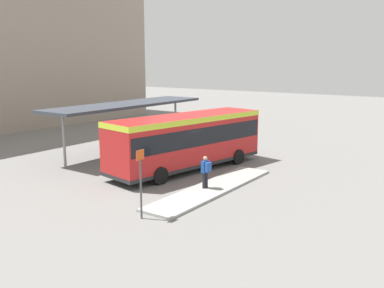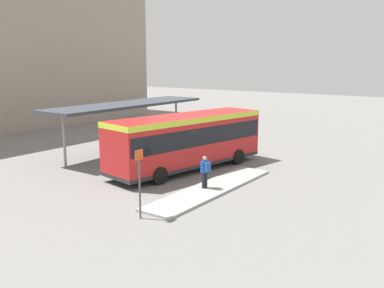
{
  "view_description": "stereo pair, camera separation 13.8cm",
  "coord_description": "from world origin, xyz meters",
  "px_view_note": "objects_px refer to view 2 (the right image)",
  "views": [
    {
      "loc": [
        -19.52,
        -14.1,
        6.2
      ],
      "look_at": [
        0.5,
        0.0,
        1.42
      ],
      "focal_mm": 40.0,
      "sensor_mm": 36.0,
      "label": 1
    },
    {
      "loc": [
        -19.44,
        -14.22,
        6.2
      ],
      "look_at": [
        0.5,
        0.0,
        1.42
      ],
      "focal_mm": 40.0,
      "sensor_mm": 36.0,
      "label": 2
    }
  ],
  "objects_px": {
    "bicycle_yellow": "(216,139)",
    "platform_sign": "(140,181)",
    "potted_planter_near_shelter": "(186,140)",
    "bicycle_blue": "(199,137)",
    "bicycle_black": "(207,139)",
    "bicycle_orange": "(224,141)",
    "city_bus": "(187,138)",
    "pedestrian_waiting": "(205,170)"
  },
  "relations": [
    {
      "from": "bicycle_orange",
      "to": "bicycle_black",
      "type": "xyz_separation_m",
      "value": [
        0.26,
        1.68,
        -0.03
      ]
    },
    {
      "from": "city_bus",
      "to": "platform_sign",
      "type": "bearing_deg",
      "value": -146.99
    },
    {
      "from": "bicycle_yellow",
      "to": "bicycle_orange",
      "type": "bearing_deg",
      "value": -5.94
    },
    {
      "from": "city_bus",
      "to": "potted_planter_near_shelter",
      "type": "relative_size",
      "value": 8.09
    },
    {
      "from": "city_bus",
      "to": "bicycle_orange",
      "type": "height_order",
      "value": "city_bus"
    },
    {
      "from": "bicycle_orange",
      "to": "bicycle_blue",
      "type": "relative_size",
      "value": 1.06
    },
    {
      "from": "bicycle_yellow",
      "to": "potted_planter_near_shelter",
      "type": "xyz_separation_m",
      "value": [
        -2.88,
        0.74,
        0.3
      ]
    },
    {
      "from": "city_bus",
      "to": "bicycle_blue",
      "type": "relative_size",
      "value": 6.21
    },
    {
      "from": "bicycle_blue",
      "to": "potted_planter_near_shelter",
      "type": "bearing_deg",
      "value": 111.49
    },
    {
      "from": "bicycle_yellow",
      "to": "potted_planter_near_shelter",
      "type": "bearing_deg",
      "value": -98.43
    },
    {
      "from": "bicycle_black",
      "to": "platform_sign",
      "type": "xyz_separation_m",
      "value": [
        -14.91,
        -6.64,
        1.21
      ]
    },
    {
      "from": "platform_sign",
      "to": "bicycle_yellow",
      "type": "bearing_deg",
      "value": 21.38
    },
    {
      "from": "bicycle_black",
      "to": "bicycle_blue",
      "type": "xyz_separation_m",
      "value": [
        0.08,
        0.84,
        0.02
      ]
    },
    {
      "from": "potted_planter_near_shelter",
      "to": "platform_sign",
      "type": "distance_m",
      "value": 13.65
    },
    {
      "from": "city_bus",
      "to": "potted_planter_near_shelter",
      "type": "height_order",
      "value": "city_bus"
    },
    {
      "from": "pedestrian_waiting",
      "to": "platform_sign",
      "type": "xyz_separation_m",
      "value": [
        -4.63,
        0.02,
        0.53
      ]
    },
    {
      "from": "bicycle_orange",
      "to": "platform_sign",
      "type": "bearing_deg",
      "value": -68.42
    },
    {
      "from": "pedestrian_waiting",
      "to": "city_bus",
      "type": "bearing_deg",
      "value": -29.17
    },
    {
      "from": "bicycle_black",
      "to": "platform_sign",
      "type": "relative_size",
      "value": 0.57
    },
    {
      "from": "potted_planter_near_shelter",
      "to": "bicycle_yellow",
      "type": "bearing_deg",
      "value": -14.46
    },
    {
      "from": "pedestrian_waiting",
      "to": "potted_planter_near_shelter",
      "type": "bearing_deg",
      "value": -35.4
    },
    {
      "from": "pedestrian_waiting",
      "to": "bicycle_blue",
      "type": "relative_size",
      "value": 0.95
    },
    {
      "from": "bicycle_yellow",
      "to": "platform_sign",
      "type": "xyz_separation_m",
      "value": [
        -14.83,
        -5.8,
        1.19
      ]
    },
    {
      "from": "bicycle_orange",
      "to": "bicycle_blue",
      "type": "bearing_deg",
      "value": 175.08
    },
    {
      "from": "bicycle_blue",
      "to": "platform_sign",
      "type": "relative_size",
      "value": 0.59
    },
    {
      "from": "city_bus",
      "to": "platform_sign",
      "type": "height_order",
      "value": "city_bus"
    },
    {
      "from": "city_bus",
      "to": "bicycle_black",
      "type": "bearing_deg",
      "value": 35.52
    },
    {
      "from": "bicycle_yellow",
      "to": "platform_sign",
      "type": "height_order",
      "value": "platform_sign"
    },
    {
      "from": "bicycle_black",
      "to": "platform_sign",
      "type": "height_order",
      "value": "platform_sign"
    },
    {
      "from": "pedestrian_waiting",
      "to": "platform_sign",
      "type": "relative_size",
      "value": 0.56
    },
    {
      "from": "bicycle_yellow",
      "to": "bicycle_black",
      "type": "xyz_separation_m",
      "value": [
        0.09,
        0.84,
        -0.02
      ]
    },
    {
      "from": "city_bus",
      "to": "pedestrian_waiting",
      "type": "relative_size",
      "value": 6.54
    },
    {
      "from": "city_bus",
      "to": "potted_planter_near_shelter",
      "type": "xyz_separation_m",
      "value": [
        4.5,
        3.42,
        -1.17
      ]
    },
    {
      "from": "city_bus",
      "to": "bicycle_black",
      "type": "xyz_separation_m",
      "value": [
        7.47,
        3.52,
        -1.5
      ]
    },
    {
      "from": "pedestrian_waiting",
      "to": "bicycle_blue",
      "type": "xyz_separation_m",
      "value": [
        10.36,
        7.5,
        -0.66
      ]
    },
    {
      "from": "city_bus",
      "to": "bicycle_orange",
      "type": "distance_m",
      "value": 7.58
    },
    {
      "from": "bicycle_orange",
      "to": "platform_sign",
      "type": "relative_size",
      "value": 0.63
    },
    {
      "from": "platform_sign",
      "to": "potted_planter_near_shelter",
      "type": "bearing_deg",
      "value": 28.72
    },
    {
      "from": "pedestrian_waiting",
      "to": "bicycle_orange",
      "type": "xyz_separation_m",
      "value": [
        10.02,
        4.99,
        -0.65
      ]
    },
    {
      "from": "bicycle_blue",
      "to": "potted_planter_near_shelter",
      "type": "distance_m",
      "value": 3.2
    },
    {
      "from": "bicycle_yellow",
      "to": "bicycle_blue",
      "type": "xyz_separation_m",
      "value": [
        0.17,
        1.68,
        -0.01
      ]
    },
    {
      "from": "bicycle_orange",
      "to": "bicycle_black",
      "type": "relative_size",
      "value": 1.11
    }
  ]
}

